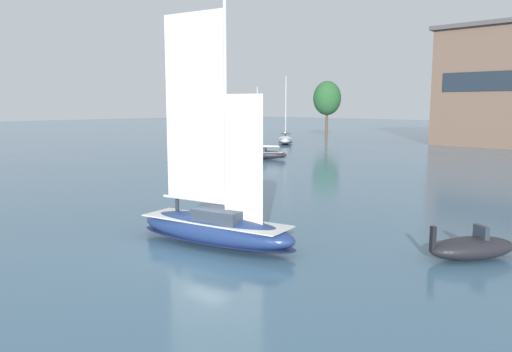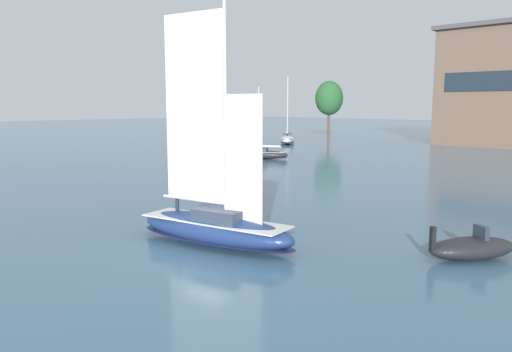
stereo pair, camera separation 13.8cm
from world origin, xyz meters
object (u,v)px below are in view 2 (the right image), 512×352
Objects in this scene: sailboat_moored_mid_channel at (287,139)px; motor_tender at (472,248)px; sailboat_main at (215,225)px; tree_shore_center at (329,98)px; sailboat_moored_near_marina at (263,154)px.

sailboat_moored_mid_channel reaches higher than motor_tender.
motor_tender is (10.26, 6.41, -0.48)m from sailboat_main.
sailboat_moored_mid_channel is (3.28, -17.13, -7.42)m from tree_shore_center.
sailboat_main is at bearing -50.45° from sailboat_moored_near_marina.
tree_shore_center is at bearing 100.83° from sailboat_moored_mid_channel.
sailboat_main is (42.73, -69.44, -7.23)m from tree_shore_center.
tree_shore_center is 18.95m from sailboat_moored_mid_channel.
sailboat_moored_mid_channel reaches higher than sailboat_moored_near_marina.
tree_shore_center is 0.94× the size of sailboat_main.
sailboat_moored_mid_channel is at bearing 137.29° from motor_tender.
tree_shore_center is 0.98× the size of sailboat_moored_mid_channel.
sailboat_main reaches higher than sailboat_moored_mid_channel.
sailboat_moored_mid_channel is (-14.10, 21.61, 0.19)m from sailboat_moored_near_marina.
sailboat_moored_mid_channel is 2.66× the size of motor_tender.
sailboat_moored_mid_channel is at bearing 127.02° from sailboat_main.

